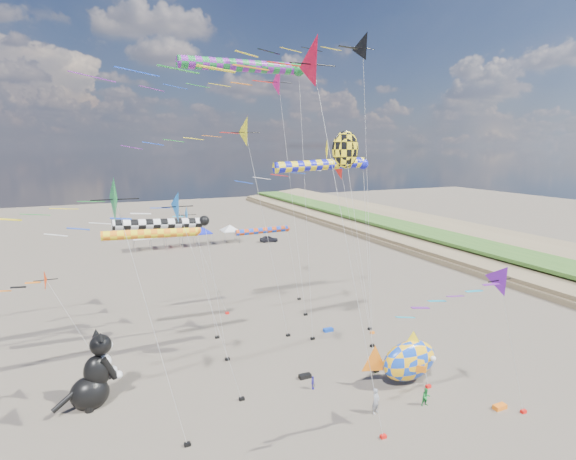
% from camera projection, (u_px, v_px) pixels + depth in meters
% --- Properties ---
extents(delta_kite_0, '(8.10, 1.70, 8.82)m').
position_uv_depth(delta_kite_0, '(44.00, 287.00, 30.50)').
color(delta_kite_0, '#FF3604').
rests_on(delta_kite_0, ground).
extents(delta_kite_1, '(14.10, 2.74, 22.34)m').
position_uv_depth(delta_kite_1, '(315.00, 66.00, 20.83)').
color(delta_kite_1, red).
rests_on(delta_kite_1, ground).
extents(delta_kite_2, '(15.02, 3.12, 24.57)m').
position_uv_depth(delta_kite_2, '(269.00, 81.00, 40.14)').
color(delta_kite_2, '#E50E72').
rests_on(delta_kite_2, ground).
extents(delta_kite_3, '(11.53, 2.66, 19.52)m').
position_uv_depth(delta_kite_3, '(252.00, 135.00, 36.23)').
color(delta_kite_3, '#FFF21F').
rests_on(delta_kite_3, ground).
extents(delta_kite_4, '(9.87, 2.55, 15.77)m').
position_uv_depth(delta_kite_4, '(115.00, 203.00, 22.06)').
color(delta_kite_4, '#178638').
rests_on(delta_kite_4, ground).
extents(delta_kite_5, '(10.24, 2.06, 14.60)m').
position_uv_depth(delta_kite_5, '(167.00, 211.00, 26.35)').
color(delta_kite_5, blue).
rests_on(delta_kite_5, ground).
extents(delta_kite_6, '(12.58, 2.51, 26.10)m').
position_uv_depth(delta_kite_6, '(345.00, 49.00, 35.42)').
color(delta_kite_6, black).
rests_on(delta_kite_6, ground).
extents(delta_kite_7, '(11.49, 2.78, 16.88)m').
position_uv_depth(delta_kite_7, '(344.00, 167.00, 38.19)').
color(delta_kite_7, red).
rests_on(delta_kite_7, ground).
extents(delta_kite_8, '(10.65, 1.95, 10.67)m').
position_uv_depth(delta_kite_8, '(479.00, 284.00, 25.39)').
color(delta_kite_8, '#6B18A9').
rests_on(delta_kite_8, ground).
extents(delta_kite_9, '(9.19, 2.02, 11.56)m').
position_uv_depth(delta_kite_9, '(186.00, 218.00, 42.78)').
color(delta_kite_9, '#0C7ADD').
rests_on(delta_kite_9, ground).
extents(windsock_0, '(7.39, 0.66, 8.60)m').
position_uv_depth(windsock_0, '(265.00, 231.00, 47.42)').
color(windsock_0, '#D6430F').
rests_on(windsock_0, ground).
extents(windsock_1, '(9.25, 0.84, 16.06)m').
position_uv_depth(windsock_1, '(326.00, 166.00, 33.86)').
color(windsock_1, '#1317C2').
rests_on(windsock_1, ground).
extents(windsock_2, '(11.22, 0.95, 23.40)m').
position_uv_depth(windsock_2, '(247.00, 67.00, 33.58)').
color(windsock_2, '#178132').
rests_on(windsock_2, ground).
extents(windsock_3, '(9.19, 0.81, 10.43)m').
position_uv_depth(windsock_3, '(156.00, 234.00, 36.61)').
color(windsock_3, orange).
rests_on(windsock_3, ground).
extents(windsock_4, '(8.14, 0.77, 11.93)m').
position_uv_depth(windsock_4, '(166.00, 224.00, 32.40)').
color(windsock_4, black).
rests_on(windsock_4, ground).
extents(angelfish_kite, '(3.74, 3.02, 18.11)m').
position_uv_depth(angelfish_kite, '(343.00, 151.00, 32.20)').
color(angelfish_kite, yellow).
rests_on(angelfish_kite, ground).
extents(cat_inflatable, '(4.17, 2.95, 5.09)m').
position_uv_depth(cat_inflatable, '(92.00, 370.00, 29.52)').
color(cat_inflatable, black).
rests_on(cat_inflatable, ground).
extents(fish_inflatable, '(6.01, 3.05, 4.12)m').
position_uv_depth(fish_inflatable, '(409.00, 361.00, 32.27)').
color(fish_inflatable, '#1342BE').
rests_on(fish_inflatable, ground).
extents(person_adult, '(0.73, 0.63, 1.70)m').
position_uv_depth(person_adult, '(376.00, 401.00, 28.94)').
color(person_adult, gray).
rests_on(person_adult, ground).
extents(child_green, '(0.67, 0.56, 1.24)m').
position_uv_depth(child_green, '(426.00, 397.00, 29.80)').
color(child_green, '#1D8B36').
rests_on(child_green, ground).
extents(child_blue, '(0.49, 0.61, 0.97)m').
position_uv_depth(child_blue, '(313.00, 383.00, 31.89)').
color(child_blue, '#342BAB').
rests_on(child_blue, ground).
extents(kite_bag_0, '(0.90, 0.44, 0.30)m').
position_uv_depth(kite_bag_0, '(328.00, 330.00, 41.86)').
color(kite_bag_0, '#123FB4').
rests_on(kite_bag_0, ground).
extents(kite_bag_1, '(0.90, 0.44, 0.30)m').
position_uv_depth(kite_bag_1, '(500.00, 407.00, 29.52)').
color(kite_bag_1, orange).
rests_on(kite_bag_1, ground).
extents(kite_bag_2, '(0.90, 0.44, 0.30)m').
position_uv_depth(kite_bag_2, '(305.00, 376.00, 33.45)').
color(kite_bag_2, black).
rests_on(kite_bag_2, ground).
extents(tent_row, '(19.20, 4.20, 3.80)m').
position_uv_depth(tent_row, '(187.00, 229.00, 76.48)').
color(tent_row, white).
rests_on(tent_row, ground).
extents(parked_car, '(3.51, 2.10, 1.12)m').
position_uv_depth(parked_car, '(269.00, 239.00, 80.86)').
color(parked_car, '#26262D').
rests_on(parked_car, ground).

